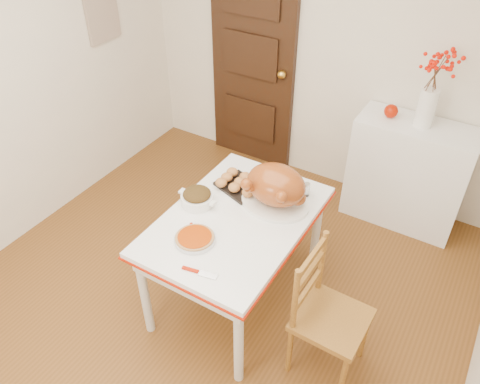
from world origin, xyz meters
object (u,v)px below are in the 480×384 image
Objects in this scene: chair_oak at (332,317)px; turkey_platter at (276,187)px; sideboard at (407,174)px; kitchen_table at (236,259)px; pumpkin_pie at (195,238)px.

turkey_platter is at bearing 57.04° from chair_oak.
kitchen_table is (-0.75, -1.50, -0.08)m from sideboard.
sideboard is 1.68m from chair_oak.
kitchen_table is 2.72× the size of turkey_platter.
chair_oak is (0.78, -0.18, 0.08)m from kitchen_table.
turkey_platter reaches higher than kitchen_table.
turkey_platter reaches higher than chair_oak.
chair_oak is 0.88m from turkey_platter.
kitchen_table is 5.15× the size of pumpkin_pie.
chair_oak reaches higher than kitchen_table.
pumpkin_pie is at bearing -115.20° from sideboard.
sideboard is 1.98× the size of turkey_platter.
kitchen_table is 1.38× the size of chair_oak.
sideboard is 3.75× the size of pumpkin_pie.
kitchen_table is 0.52m from pumpkin_pie.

